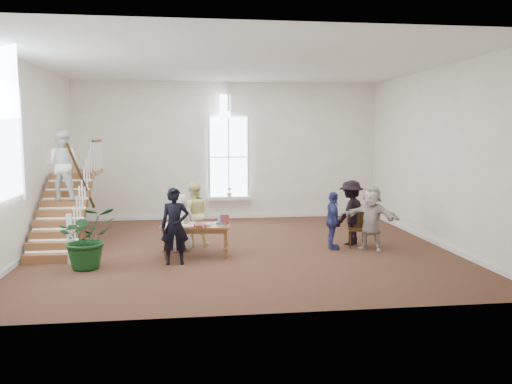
{
  "coord_description": "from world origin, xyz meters",
  "views": [
    {
      "loc": [
        -1.16,
        -12.02,
        2.85
      ],
      "look_at": [
        0.4,
        0.4,
        1.36
      ],
      "focal_mm": 35.0,
      "sensor_mm": 36.0,
      "label": 1
    }
  ],
  "objects": [
    {
      "name": "police_officer",
      "position": [
        -1.58,
        -1.26,
        0.84
      ],
      "size": [
        0.63,
        0.43,
        1.67
      ],
      "primitive_type": "imported",
      "rotation": [
        0.0,
        0.0,
        0.04
      ],
      "color": "black",
      "rests_on": "ground"
    },
    {
      "name": "woman_cluster_b",
      "position": [
        2.8,
        0.12,
        0.83
      ],
      "size": [
        1.21,
        1.17,
        1.65
      ],
      "primitive_type": "imported",
      "rotation": [
        0.0,
        0.0,
        3.86
      ],
      "color": "black",
      "rests_on": "ground"
    },
    {
      "name": "ground",
      "position": [
        0.0,
        0.0,
        0.0
      ],
      "size": [
        10.0,
        10.0,
        0.0
      ],
      "primitive_type": "plane",
      "color": "#412519",
      "rests_on": "ground"
    },
    {
      "name": "woman_cluster_a",
      "position": [
        2.2,
        -0.33,
        0.71
      ],
      "size": [
        0.44,
        0.87,
        1.42
      ],
      "primitive_type": "imported",
      "rotation": [
        0.0,
        0.0,
        1.45
      ],
      "color": "navy",
      "rests_on": "ground"
    },
    {
      "name": "woman_cluster_c",
      "position": [
        3.1,
        -0.53,
        0.79
      ],
      "size": [
        1.42,
        1.31,
        1.58
      ],
      "primitive_type": "imported",
      "rotation": [
        0.0,
        0.0,
        5.57
      ],
      "color": "beige",
      "rests_on": "ground"
    },
    {
      "name": "elderly_woman",
      "position": [
        -1.48,
        -0.01,
        0.7
      ],
      "size": [
        0.77,
        0.59,
        1.4
      ],
      "primitive_type": "imported",
      "rotation": [
        0.0,
        0.0,
        3.38
      ],
      "color": "silver",
      "rests_on": "ground"
    },
    {
      "name": "room_shell",
      "position": [
        -0.0,
        4.39,
        0.4
      ],
      "size": [
        10.49,
        10.0,
        10.0
      ],
      "color": "silver",
      "rests_on": "ground"
    },
    {
      "name": "person_yellow",
      "position": [
        -1.18,
        0.49,
        0.81
      ],
      "size": [
        0.84,
        0.68,
        1.62
      ],
      "primitive_type": "imported",
      "rotation": [
        0.0,
        0.0,
        3.23
      ],
      "color": "#FAEF9C",
      "rests_on": "ground"
    },
    {
      "name": "library_table",
      "position": [
        -1.12,
        -0.62,
        0.66
      ],
      "size": [
        1.64,
        0.92,
        0.8
      ],
      "rotation": [
        0.0,
        0.0,
        -0.09
      ],
      "color": "brown",
      "rests_on": "ground"
    },
    {
      "name": "floor_plant",
      "position": [
        -3.4,
        -1.38,
        0.66
      ],
      "size": [
        1.49,
        1.41,
        1.32
      ],
      "primitive_type": "imported",
      "rotation": [
        0.0,
        0.0,
        0.4
      ],
      "color": "#133C16",
      "rests_on": "ground"
    },
    {
      "name": "staircase",
      "position": [
        -4.34,
        0.75,
        1.62
      ],
      "size": [
        1.1,
        4.1,
        2.92
      ],
      "color": "brown",
      "rests_on": "ground"
    },
    {
      "name": "side_chair",
      "position": [
        2.89,
        -0.1,
        0.54
      ],
      "size": [
        0.5,
        0.5,
        0.97
      ],
      "rotation": [
        0.0,
        0.0,
        -0.23
      ],
      "color": "#321F0D",
      "rests_on": "ground"
    }
  ]
}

